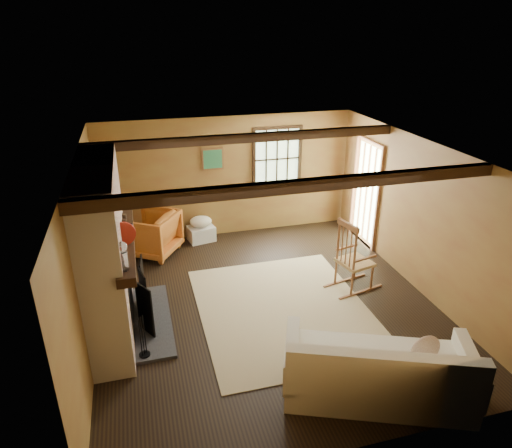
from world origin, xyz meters
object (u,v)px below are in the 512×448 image
object	(u,v)px
fireplace	(108,259)
armchair	(151,233)
rocking_chair	(353,260)
sofa	(378,374)
laundry_basket	(201,233)

from	to	relation	value
fireplace	armchair	world-z (taller)	fireplace
fireplace	rocking_chair	bearing A→B (deg)	1.64
sofa	armchair	size ratio (longest dim) A/B	2.58
fireplace	rocking_chair	world-z (taller)	fireplace
rocking_chair	laundry_basket	distance (m)	3.22
fireplace	rocking_chair	xyz separation A→B (m)	(3.69, 0.11, -0.59)
rocking_chair	fireplace	bearing A→B (deg)	77.97
laundry_basket	armchair	xyz separation A→B (m)	(-0.97, -0.32, 0.26)
armchair	fireplace	bearing A→B (deg)	16.95
fireplace	sofa	bearing A→B (deg)	-36.19
sofa	rocking_chair	bearing A→B (deg)	93.15
sofa	armchair	xyz separation A→B (m)	(-2.29, 4.35, 0.10)
rocking_chair	sofa	size ratio (longest dim) A/B	0.52
armchair	sofa	bearing A→B (deg)	60.66
fireplace	armchair	bearing A→B (deg)	74.09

